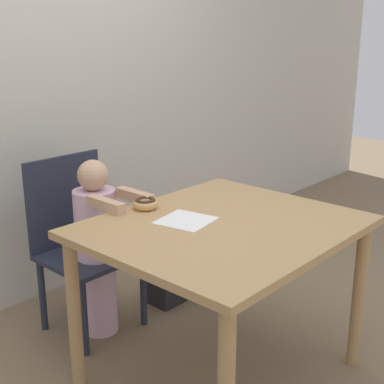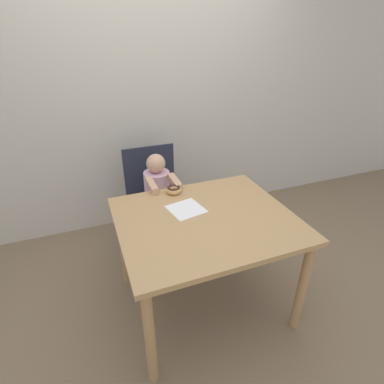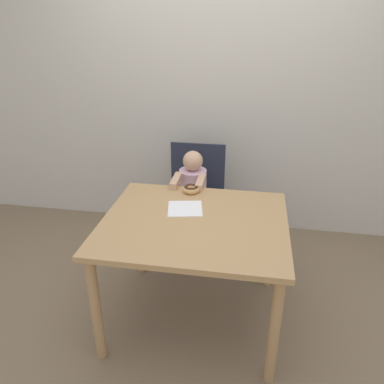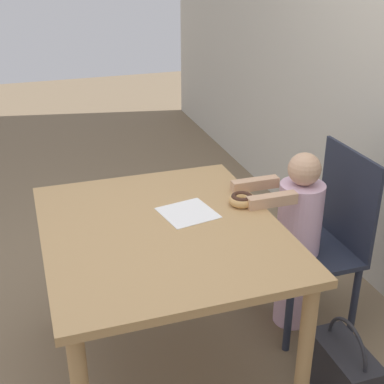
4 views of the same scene
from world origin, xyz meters
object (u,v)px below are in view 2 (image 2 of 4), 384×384
Objects in this scene: chair at (155,198)px; handbag at (215,226)px; child_figure at (159,205)px; donut at (174,190)px.

handbag is at bearing -17.56° from chair.
chair is 2.30× the size of handbag.
handbag is at bearing -3.75° from child_figure.
child_figure is at bearing -90.00° from chair.
handbag is (0.54, -0.17, -0.33)m from chair.
donut is at bearing -82.39° from child_figure.
donut is at bearing -150.11° from handbag.
child_figure is 0.44m from donut.
handbag is (0.50, 0.29, -0.64)m from donut.
donut reaches higher than handbag.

